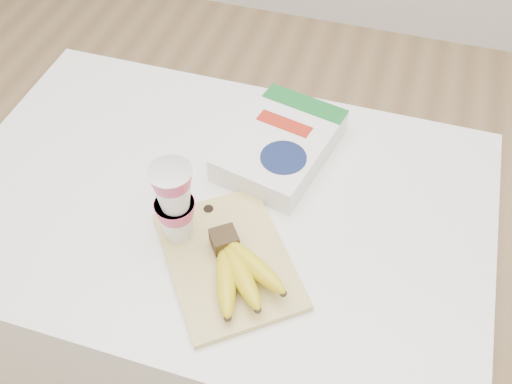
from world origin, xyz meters
TOP-DOWN VIEW (x-y plane):
  - table at (0.00, 0.00)m, footprint 1.12×0.74m
  - cutting_board at (0.07, -0.14)m, footprint 0.35×0.37m
  - bananas at (0.11, -0.17)m, footprint 0.18×0.19m
  - yogurt_stack at (-0.03, -0.11)m, footprint 0.08×0.08m
  - cereal_box at (0.09, 0.16)m, footprint 0.25×0.32m

SIDE VIEW (x-z plane):
  - table at x=0.00m, z-range 0.00..0.84m
  - cutting_board at x=0.07m, z-range 0.84..0.85m
  - cereal_box at x=0.09m, z-range 0.84..0.90m
  - bananas at x=0.11m, z-range 0.85..0.91m
  - yogurt_stack at x=-0.03m, z-range 0.86..1.04m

